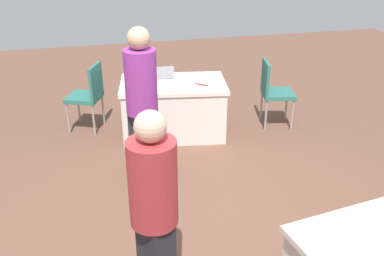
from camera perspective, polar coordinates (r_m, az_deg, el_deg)
ground_plane at (r=4.53m, az=-0.87°, el=-11.40°), size 14.40×14.40×0.00m
table_foreground at (r=6.04m, az=-2.46°, el=2.66°), size 1.55×1.10×0.76m
chair_tucked_left at (r=6.26m, az=-13.51°, el=4.54°), size 0.58×0.58×0.97m
chair_aisle at (r=6.33m, az=10.69°, el=5.08°), size 0.52×0.52×0.97m
person_presenter at (r=3.08m, az=-5.05°, el=-10.38°), size 0.44×0.44×1.65m
person_attendee_standing at (r=4.62m, az=-6.64°, el=3.62°), size 0.48×0.48×1.80m
laptop_silver at (r=5.89m, az=-3.85°, el=6.34°), size 0.35×0.33×0.21m
yarn_ball at (r=5.99m, az=-7.58°, el=6.72°), size 0.12×0.12×0.12m
scissors_red at (r=5.80m, az=1.24°, el=5.74°), size 0.15×0.15×0.01m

